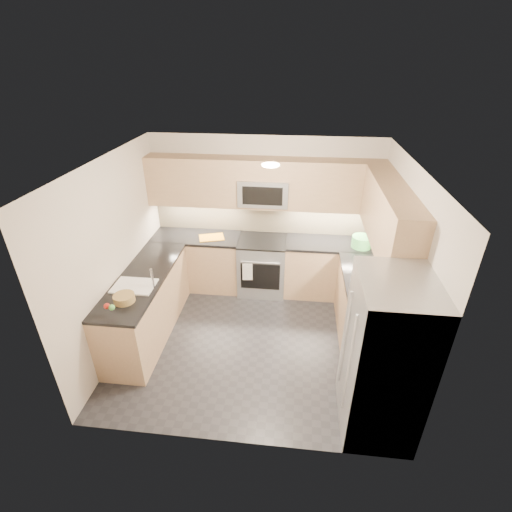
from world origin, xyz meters
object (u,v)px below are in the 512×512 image
at_px(gas_range, 262,266).
at_px(fruit_basket, 124,298).
at_px(microwave, 264,192).
at_px(cutting_board, 212,237).
at_px(utensil_bowl, 362,242).
at_px(refrigerator, 384,358).

xyz_separation_m(gas_range, fruit_basket, (-1.49, -1.85, 0.53)).
height_order(gas_range, fruit_basket, fruit_basket).
bearing_deg(microwave, cutting_board, -169.94).
relative_size(microwave, cutting_board, 1.95).
bearing_deg(fruit_basket, cutting_board, 70.04).
bearing_deg(gas_range, cutting_board, -178.53).
height_order(utensil_bowl, fruit_basket, utensil_bowl).
relative_size(cutting_board, fruit_basket, 1.55).
bearing_deg(cutting_board, utensil_bowl, -1.25).
distance_m(refrigerator, cutting_board, 3.31).
bearing_deg(fruit_basket, utensil_bowl, 30.45).
distance_m(gas_range, refrigerator, 2.86).
bearing_deg(utensil_bowl, gas_range, 177.29).
distance_m(microwave, cutting_board, 1.13).
xyz_separation_m(gas_range, microwave, (0.00, 0.12, 1.24)).
relative_size(refrigerator, cutting_board, 4.62).
bearing_deg(gas_range, microwave, 90.00).
distance_m(utensil_bowl, cutting_board, 2.36).
relative_size(gas_range, microwave, 1.20).
height_order(microwave, refrigerator, microwave).
xyz_separation_m(refrigerator, cutting_board, (-2.27, 2.40, 0.05)).
height_order(gas_range, microwave, microwave).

